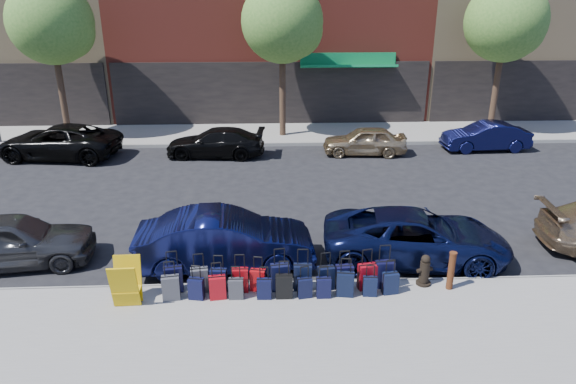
{
  "coord_description": "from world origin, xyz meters",
  "views": [
    {
      "loc": [
        -0.32,
        -15.36,
        6.76
      ],
      "look_at": [
        0.28,
        -1.5,
        1.36
      ],
      "focal_mm": 32.0,
      "sensor_mm": 36.0,
      "label": 1
    }
  ],
  "objects_px": {
    "bollard": "(451,270)",
    "display_rack": "(126,283)",
    "car_near_2": "(416,237)",
    "car_far_2": "(365,141)",
    "car_near_0": "(11,241)",
    "car_far_3": "(486,137)",
    "tree_left": "(54,25)",
    "car_near_1": "(225,241)",
    "car_far_0": "(59,142)",
    "fire_hydrant": "(425,271)",
    "car_far_1": "(215,143)",
    "tree_center": "(285,24)",
    "suitcase_front_5": "(280,277)",
    "tree_right": "(508,23)"
  },
  "relations": [
    {
      "from": "fire_hydrant",
      "to": "car_far_3",
      "type": "height_order",
      "value": "car_far_3"
    },
    {
      "from": "tree_center",
      "to": "car_near_2",
      "type": "distance_m",
      "value": 13.89
    },
    {
      "from": "car_near_2",
      "to": "car_far_2",
      "type": "bearing_deg",
      "value": 4.14
    },
    {
      "from": "car_far_0",
      "to": "fire_hydrant",
      "type": "bearing_deg",
      "value": 55.49
    },
    {
      "from": "fire_hydrant",
      "to": "car_near_1",
      "type": "relative_size",
      "value": 0.17
    },
    {
      "from": "fire_hydrant",
      "to": "car_far_0",
      "type": "relative_size",
      "value": 0.15
    },
    {
      "from": "bollard",
      "to": "display_rack",
      "type": "height_order",
      "value": "display_rack"
    },
    {
      "from": "tree_center",
      "to": "bollard",
      "type": "distance_m",
      "value": 15.57
    },
    {
      "from": "display_rack",
      "to": "car_far_3",
      "type": "relative_size",
      "value": 0.28
    },
    {
      "from": "suitcase_front_5",
      "to": "car_far_2",
      "type": "height_order",
      "value": "car_far_2"
    },
    {
      "from": "car_near_2",
      "to": "display_rack",
      "type": "bearing_deg",
      "value": 112.5
    },
    {
      "from": "tree_center",
      "to": "car_near_2",
      "type": "height_order",
      "value": "tree_center"
    },
    {
      "from": "fire_hydrant",
      "to": "car_near_2",
      "type": "xyz_separation_m",
      "value": [
        0.2,
        1.5,
        0.17
      ]
    },
    {
      "from": "car_near_0",
      "to": "car_near_1",
      "type": "bearing_deg",
      "value": -101.16
    },
    {
      "from": "car_far_2",
      "to": "car_far_3",
      "type": "bearing_deg",
      "value": 98.06
    },
    {
      "from": "suitcase_front_5",
      "to": "display_rack",
      "type": "bearing_deg",
      "value": 179.16
    },
    {
      "from": "suitcase_front_5",
      "to": "car_far_2",
      "type": "distance_m",
      "value": 12.01
    },
    {
      "from": "tree_right",
      "to": "car_far_1",
      "type": "height_order",
      "value": "tree_right"
    },
    {
      "from": "display_rack",
      "to": "car_far_0",
      "type": "xyz_separation_m",
      "value": [
        -5.83,
        11.83,
        0.04
      ]
    },
    {
      "from": "fire_hydrant",
      "to": "car_near_0",
      "type": "xyz_separation_m",
      "value": [
        -10.47,
        1.69,
        0.19
      ]
    },
    {
      "from": "car_near_0",
      "to": "car_far_3",
      "type": "relative_size",
      "value": 1.07
    },
    {
      "from": "tree_right",
      "to": "bollard",
      "type": "bearing_deg",
      "value": -116.33
    },
    {
      "from": "car_far_0",
      "to": "car_near_2",
      "type": "bearing_deg",
      "value": 59.91
    },
    {
      "from": "fire_hydrant",
      "to": "car_far_1",
      "type": "xyz_separation_m",
      "value": [
        -6.0,
        11.22,
        0.11
      ]
    },
    {
      "from": "tree_left",
      "to": "car_far_0",
      "type": "distance_m",
      "value": 5.55
    },
    {
      "from": "car_far_0",
      "to": "car_far_3",
      "type": "bearing_deg",
      "value": 97.99
    },
    {
      "from": "bollard",
      "to": "car_near_2",
      "type": "height_order",
      "value": "car_near_2"
    },
    {
      "from": "car_far_0",
      "to": "suitcase_front_5",
      "type": "bearing_deg",
      "value": 46.25
    },
    {
      "from": "suitcase_front_5",
      "to": "car_far_2",
      "type": "relative_size",
      "value": 0.29
    },
    {
      "from": "car_near_1",
      "to": "suitcase_front_5",
      "type": "bearing_deg",
      "value": -138.48
    },
    {
      "from": "tree_left",
      "to": "bollard",
      "type": "height_order",
      "value": "tree_left"
    },
    {
      "from": "bollard",
      "to": "display_rack",
      "type": "relative_size",
      "value": 0.89
    },
    {
      "from": "car_far_1",
      "to": "display_rack",
      "type": "bearing_deg",
      "value": 0.1
    },
    {
      "from": "tree_center",
      "to": "car_far_2",
      "type": "height_order",
      "value": "tree_center"
    },
    {
      "from": "car_near_1",
      "to": "car_far_2",
      "type": "distance_m",
      "value": 11.3
    },
    {
      "from": "fire_hydrant",
      "to": "tree_right",
      "type": "bearing_deg",
      "value": 46.49
    },
    {
      "from": "tree_right",
      "to": "car_near_0",
      "type": "relative_size",
      "value": 1.75
    },
    {
      "from": "bollard",
      "to": "car_far_0",
      "type": "xyz_separation_m",
      "value": [
        -13.34,
        11.51,
        0.08
      ]
    },
    {
      "from": "tree_left",
      "to": "car_near_0",
      "type": "height_order",
      "value": "tree_left"
    },
    {
      "from": "tree_right",
      "to": "car_far_0",
      "type": "height_order",
      "value": "tree_right"
    },
    {
      "from": "tree_center",
      "to": "bollard",
      "type": "relative_size",
      "value": 7.53
    },
    {
      "from": "car_near_0",
      "to": "tree_right",
      "type": "bearing_deg",
      "value": -63.08
    },
    {
      "from": "bollard",
      "to": "car_near_2",
      "type": "bearing_deg",
      "value": 101.98
    },
    {
      "from": "car_far_3",
      "to": "car_far_0",
      "type": "bearing_deg",
      "value": -91.0
    },
    {
      "from": "tree_left",
      "to": "tree_right",
      "type": "relative_size",
      "value": 1.0
    },
    {
      "from": "tree_center",
      "to": "bollard",
      "type": "xyz_separation_m",
      "value": [
        3.35,
        -14.44,
        -4.76
      ]
    },
    {
      "from": "tree_left",
      "to": "car_near_0",
      "type": "bearing_deg",
      "value": -77.31
    },
    {
      "from": "car_far_1",
      "to": "car_far_3",
      "type": "height_order",
      "value": "car_far_3"
    },
    {
      "from": "car_far_1",
      "to": "car_far_3",
      "type": "relative_size",
      "value": 1.11
    },
    {
      "from": "tree_right",
      "to": "display_rack",
      "type": "bearing_deg",
      "value": -134.8
    }
  ]
}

